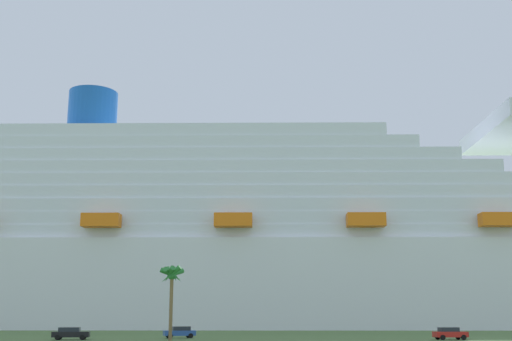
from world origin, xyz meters
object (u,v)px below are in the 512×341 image
object	(u,v)px
palm_tree	(172,279)
parked_car_red_hatchback	(450,333)
parked_car_blue_suv	(180,332)
cruise_ship	(228,248)
parked_car_black_coupe	(71,333)

from	to	relation	value
palm_tree	parked_car_red_hatchback	bearing A→B (deg)	-1.78
parked_car_red_hatchback	parked_car_blue_suv	world-z (taller)	same
palm_tree	cruise_ship	bearing A→B (deg)	80.51
palm_tree	parked_car_blue_suv	distance (m)	11.01
parked_car_red_hatchback	parked_car_black_coupe	distance (m)	49.31
palm_tree	parked_car_black_coupe	distance (m)	15.13
parked_car_red_hatchback	parked_car_blue_suv	size ratio (longest dim) A/B	0.92
palm_tree	parked_car_black_coupe	bearing A→B (deg)	163.51
parked_car_black_coupe	parked_car_red_hatchback	bearing A→B (deg)	-5.76
cruise_ship	parked_car_black_coupe	size ratio (longest dim) A/B	59.90
cruise_ship	parked_car_black_coupe	world-z (taller)	cruise_ship
palm_tree	parked_car_red_hatchback	size ratio (longest dim) A/B	2.21
cruise_ship	parked_car_black_coupe	xyz separation A→B (m)	(-24.09, -62.90, -17.63)
cruise_ship	parked_car_blue_suv	size ratio (longest dim) A/B	61.58
cruise_ship	parked_car_blue_suv	distance (m)	61.62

